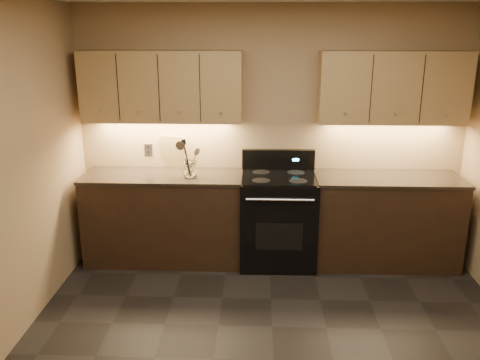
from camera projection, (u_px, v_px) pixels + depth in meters
The scene contains 13 objects.
wall_back at pixel (271, 134), 5.30m from camera, with size 4.00×0.04×2.60m, color #A1825E.
counter_left at pixel (165, 217), 5.29m from camera, with size 1.62×0.62×0.93m.
counter_right at pixel (385, 220), 5.21m from camera, with size 1.46×0.62×0.93m.
stove at pixel (278, 218), 5.23m from camera, with size 0.76×0.68×1.14m.
upper_cab_left at pixel (162, 86), 5.05m from camera, with size 1.60×0.30×0.70m, color #A48B52.
upper_cab_right at pixel (393, 88), 4.96m from camera, with size 1.44×0.30×0.70m, color #A48B52.
outlet_plate at pixel (148, 149), 5.39m from camera, with size 0.09×0.01×0.12m, color #B2B5BA.
utensil_crock at pixel (190, 170), 5.06m from camera, with size 0.15×0.15×0.16m.
cutting_board at pixel (174, 152), 5.36m from camera, with size 0.28×0.02×0.35m, color tan.
wooden_spoon at pixel (187, 161), 5.03m from camera, with size 0.06×0.06×0.29m, color tan, non-canonical shape.
black_turner at pixel (190, 158), 5.00m from camera, with size 0.08×0.08×0.38m, color black, non-canonical shape.
steel_spatula at pixel (192, 157), 5.03m from camera, with size 0.08×0.08×0.37m, color silver, non-canonical shape.
steel_skimmer at pixel (192, 159), 5.02m from camera, with size 0.09×0.09×0.35m, color silver, non-canonical shape.
Camera 1 is at (-0.12, -3.22, 2.37)m, focal length 38.00 mm.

